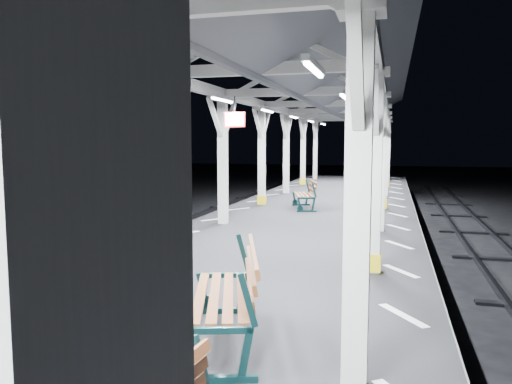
% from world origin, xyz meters
% --- Properties ---
extents(ground, '(120.00, 120.00, 0.00)m').
position_xyz_m(ground, '(0.00, 0.00, 0.00)').
color(ground, black).
rests_on(ground, ground).
extents(platform, '(6.00, 50.00, 1.00)m').
position_xyz_m(platform, '(0.00, 0.00, 0.50)').
color(platform, black).
rests_on(platform, ground).
extents(hazard_stripes_left, '(1.00, 48.00, 0.01)m').
position_xyz_m(hazard_stripes_left, '(-2.45, 0.00, 1.00)').
color(hazard_stripes_left, silver).
rests_on(hazard_stripes_left, platform).
extents(hazard_stripes_right, '(1.00, 48.00, 0.01)m').
position_xyz_m(hazard_stripes_right, '(2.45, 0.00, 1.00)').
color(hazard_stripes_right, silver).
rests_on(hazard_stripes_right, platform).
extents(canopy, '(5.40, 49.00, 4.65)m').
position_xyz_m(canopy, '(0.00, -0.02, 4.56)').
color(canopy, silver).
rests_on(canopy, platform).
extents(bench_mid, '(1.24, 2.02, 1.03)m').
position_xyz_m(bench_mid, '(0.65, -1.35, 1.55)').
color(bench_mid, black).
rests_on(bench_mid, platform).
extents(bench_far, '(1.05, 1.77, 0.90)m').
position_xyz_m(bench_far, '(-0.37, 9.48, 1.48)').
color(bench_far, black).
rests_on(bench_far, platform).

